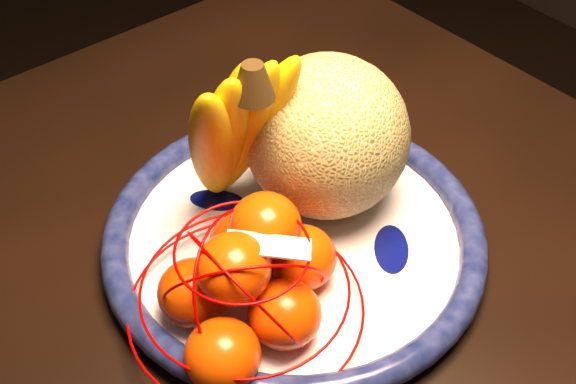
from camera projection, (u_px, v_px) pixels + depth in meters
fruit_bowl at (294, 236)px, 0.74m from camera, size 0.39×0.39×0.03m
cantaloupe at (327, 137)px, 0.72m from camera, size 0.17×0.17×0.17m
banana_bunch at (231, 129)px, 0.68m from camera, size 0.15×0.14×0.22m
mandarin_bag at (249, 281)px, 0.64m from camera, size 0.25×0.25×0.14m
price_tag at (268, 245)px, 0.60m from camera, size 0.07×0.07×0.01m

